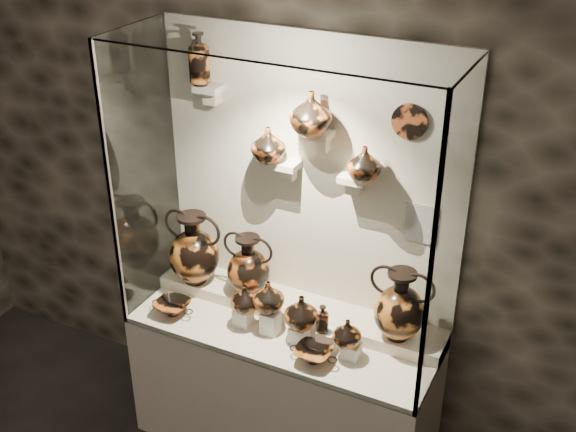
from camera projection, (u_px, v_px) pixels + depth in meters
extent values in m
cube|color=black|center=(310.00, 180.00, 3.84)|extent=(5.00, 0.02, 3.20)
cube|color=beige|center=(283.00, 390.00, 4.14)|extent=(1.70, 0.60, 0.80)
cube|color=beige|center=(283.00, 332.00, 3.95)|extent=(1.68, 0.58, 0.03)
cube|color=beige|center=(297.00, 310.00, 4.07)|extent=(1.70, 0.25, 0.10)
cube|color=beige|center=(309.00, 180.00, 3.83)|extent=(1.70, 0.03, 1.60)
cube|color=white|center=(254.00, 230.00, 3.35)|extent=(1.70, 0.01, 1.60)
cube|color=white|center=(144.00, 173.00, 3.91)|extent=(0.01, 0.60, 1.60)
cube|color=white|center=(450.00, 242.00, 3.25)|extent=(0.01, 0.60, 1.60)
cube|color=white|center=(282.00, 45.00, 3.21)|extent=(1.70, 0.60, 0.01)
cube|color=gray|center=(111.00, 194.00, 3.68)|extent=(0.02, 0.02, 1.60)
cube|color=gray|center=(430.00, 272.00, 3.02)|extent=(0.02, 0.02, 1.60)
cube|color=silver|center=(243.00, 316.00, 3.96)|extent=(0.09, 0.09, 0.10)
cube|color=silver|center=(271.00, 322.00, 3.89)|extent=(0.09, 0.09, 0.13)
cube|color=silver|center=(299.00, 334.00, 3.83)|extent=(0.09, 0.09, 0.09)
cube|color=silver|center=(327.00, 340.00, 3.76)|extent=(0.09, 0.09, 0.12)
cube|color=silver|center=(352.00, 350.00, 3.72)|extent=(0.09, 0.09, 0.08)
cube|color=beige|center=(209.00, 88.00, 3.78)|extent=(0.14, 0.12, 0.04)
cube|color=beige|center=(286.00, 164.00, 3.76)|extent=(0.14, 0.12, 0.04)
cube|color=beige|center=(322.00, 135.00, 3.59)|extent=(0.10, 0.12, 0.04)
cube|color=beige|center=(354.00, 178.00, 3.62)|extent=(0.14, 0.12, 0.04)
imported|color=#AA5C20|center=(245.00, 298.00, 3.89)|extent=(0.16, 0.16, 0.16)
imported|color=#9E481B|center=(269.00, 296.00, 3.84)|extent=(0.23, 0.23, 0.18)
imported|color=#AA5C20|center=(302.00, 312.00, 3.77)|extent=(0.19, 0.19, 0.19)
imported|color=#AA5C20|center=(347.00, 333.00, 3.66)|extent=(0.19, 0.19, 0.15)
imported|color=#9E481B|center=(268.00, 145.00, 3.71)|extent=(0.18, 0.18, 0.19)
imported|color=#9E481B|center=(311.00, 113.00, 3.51)|extent=(0.28, 0.28, 0.22)
imported|color=#9E481B|center=(364.00, 163.00, 3.51)|extent=(0.18, 0.18, 0.18)
cylinder|color=#A34620|center=(410.00, 122.00, 3.40)|extent=(0.18, 0.02, 0.18)
cube|color=beige|center=(420.00, 223.00, 3.62)|extent=(0.16, 0.01, 0.21)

